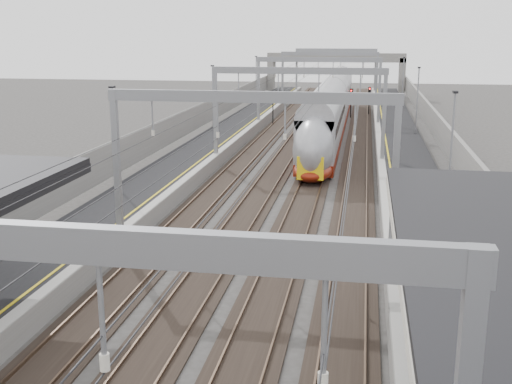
% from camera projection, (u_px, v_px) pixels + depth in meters
% --- Properties ---
extents(platform_left, '(4.00, 120.00, 1.00)m').
position_uv_depth(platform_left, '(204.00, 152.00, 52.75)').
color(platform_left, black).
rests_on(platform_left, ground).
extents(platform_right, '(4.00, 120.00, 1.00)m').
position_uv_depth(platform_right, '(403.00, 158.00, 50.15)').
color(platform_right, black).
rests_on(platform_right, ground).
extents(tracks, '(11.40, 140.00, 0.20)m').
position_uv_depth(tracks, '(301.00, 161.00, 51.56)').
color(tracks, black).
rests_on(tracks, ground).
extents(overhead_line, '(13.00, 140.00, 6.60)m').
position_uv_depth(overhead_line, '(310.00, 78.00, 56.42)').
color(overhead_line, gray).
rests_on(overhead_line, platform_left).
extents(overbridge, '(22.00, 2.20, 6.90)m').
position_uv_depth(overbridge, '(336.00, 63.00, 102.91)').
color(overbridge, slate).
rests_on(overbridge, ground).
extents(wall_left, '(0.30, 120.00, 3.20)m').
position_uv_depth(wall_left, '(166.00, 138.00, 53.01)').
color(wall_left, slate).
rests_on(wall_left, ground).
extents(wall_right, '(0.30, 120.00, 3.20)m').
position_uv_depth(wall_right, '(446.00, 146.00, 49.37)').
color(wall_right, slate).
rests_on(wall_right, ground).
extents(train, '(2.81, 51.25, 4.44)m').
position_uv_depth(train, '(331.00, 113.00, 64.90)').
color(train, maroon).
rests_on(train, ground).
extents(signal_green, '(0.32, 0.32, 3.48)m').
position_uv_depth(signal_green, '(273.00, 103.00, 71.19)').
color(signal_green, black).
rests_on(signal_green, ground).
extents(signal_red_near, '(0.32, 0.32, 3.48)m').
position_uv_depth(signal_red_near, '(351.00, 98.00, 77.58)').
color(signal_red_near, black).
rests_on(signal_red_near, ground).
extents(signal_red_far, '(0.32, 0.32, 3.48)m').
position_uv_depth(signal_red_far, '(369.00, 96.00, 80.18)').
color(signal_red_far, black).
rests_on(signal_red_far, ground).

